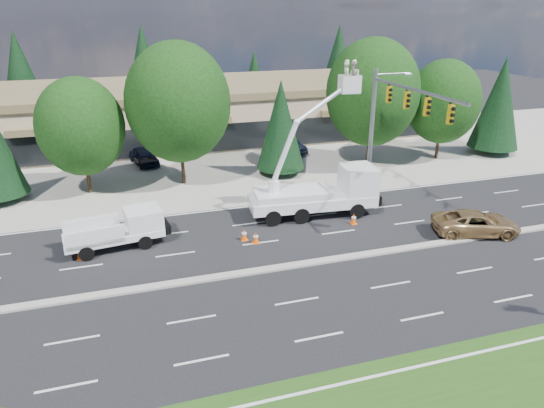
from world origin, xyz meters
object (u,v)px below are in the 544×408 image
object	(u,v)px
bucket_truck	(324,184)
minivan	(476,223)
utility_pickup	(121,232)
signal_mast	(389,117)

from	to	relation	value
bucket_truck	minivan	distance (m)	9.66
utility_pickup	minivan	distance (m)	21.24
signal_mast	minivan	distance (m)	8.86
utility_pickup	bucket_truck	world-z (taller)	bucket_truck
minivan	utility_pickup	bearing A→B (deg)	93.96
bucket_truck	minivan	world-z (taller)	bucket_truck
utility_pickup	minivan	xyz separation A→B (m)	(20.75, -4.56, -0.15)
signal_mast	bucket_truck	xyz separation A→B (m)	(-4.88, -0.91, -3.94)
signal_mast	utility_pickup	world-z (taller)	signal_mast
utility_pickup	signal_mast	bearing A→B (deg)	-2.34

